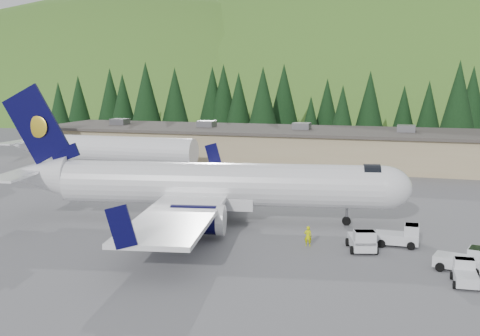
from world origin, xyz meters
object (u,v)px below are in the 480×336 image
at_px(baggage_tug_a, 401,236).
at_px(baggage_tug_b, 465,260).
at_px(terminal_building, 269,145).
at_px(second_airliner, 98,148).
at_px(ramp_worker, 308,236).
at_px(baggage_tug_d, 362,241).
at_px(baggage_tug_c, 465,274).
at_px(airliner, 209,185).

xyz_separation_m(baggage_tug_a, baggage_tug_b, (4.28, -5.04, -0.00)).
height_order(baggage_tug_b, terminal_building, terminal_building).
bearing_deg(second_airliner, terminal_building, 38.78).
bearing_deg(ramp_worker, baggage_tug_d, 170.45).
height_order(second_airliner, baggage_tug_b, second_airliner).
height_order(terminal_building, ramp_worker, terminal_building).
xyz_separation_m(baggage_tug_b, baggage_tug_d, (-6.99, 2.78, 0.01)).
bearing_deg(baggage_tug_c, baggage_tug_a, 26.11).
height_order(second_airliner, baggage_tug_a, second_airliner).
relative_size(second_airliner, terminal_building, 0.39).
relative_size(second_airliner, baggage_tug_c, 9.93).
height_order(baggage_tug_a, baggage_tug_c, baggage_tug_a).
bearing_deg(second_airliner, baggage_tug_a, -32.07).
relative_size(baggage_tug_a, baggage_tug_c, 1.18).
relative_size(baggage_tug_a, terminal_building, 0.05).
bearing_deg(second_airliner, baggage_tug_b, -34.17).
xyz_separation_m(airliner, ramp_worker, (10.00, -5.43, -2.48)).
distance_m(airliner, baggage_tug_c, 23.82).
height_order(baggage_tug_b, ramp_worker, baggage_tug_b).
relative_size(baggage_tug_b, baggage_tug_c, 1.28).
xyz_separation_m(second_airliner, terminal_building, (19.91, 16.00, -0.70)).
relative_size(airliner, terminal_building, 0.52).
relative_size(airliner, ramp_worker, 23.27).
height_order(second_airliner, terminal_building, second_airliner).
bearing_deg(baggage_tug_c, ramp_worker, 60.91).
height_order(baggage_tug_a, terminal_building, terminal_building).
relative_size(airliner, baggage_tug_c, 13.37).
relative_size(airliner, baggage_tug_b, 10.44).
bearing_deg(terminal_building, baggage_tug_b, -61.69).
bearing_deg(airliner, baggage_tug_d, -31.24).
bearing_deg(baggage_tug_b, baggage_tug_c, -79.57).
bearing_deg(terminal_building, baggage_tug_c, -63.07).
height_order(baggage_tug_a, baggage_tug_b, baggage_tug_a).
relative_size(baggage_tug_c, ramp_worker, 1.74).
relative_size(terminal_building, baggage_tug_d, 19.61).
xyz_separation_m(baggage_tug_b, terminal_building, (-25.07, 46.54, 1.84)).
height_order(airliner, baggage_tug_c, airliner).
xyz_separation_m(baggage_tug_b, baggage_tug_c, (-0.12, -2.56, -0.13)).
xyz_separation_m(airliner, baggage_tug_b, (21.13, -8.36, -2.50)).
bearing_deg(baggage_tug_d, ramp_worker, -107.64).
bearing_deg(baggage_tug_a, baggage_tug_c, -61.15).
bearing_deg(ramp_worker, baggage_tug_a, -170.37).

